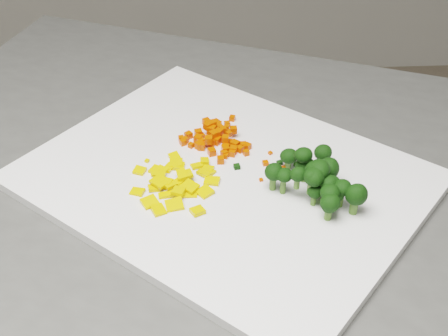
{
  "coord_description": "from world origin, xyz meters",
  "views": [
    {
      "loc": [
        0.34,
        -0.5,
        1.36
      ],
      "look_at": [
        0.37,
        0.08,
        0.92
      ],
      "focal_mm": 50.0,
      "sensor_mm": 36.0,
      "label": 1
    }
  ],
  "objects_px": {
    "cutting_board": "(224,179)",
    "carrot_pile": "(219,131)",
    "pepper_pile": "(175,179)",
    "broccoli_pile": "(316,175)"
  },
  "relations": [
    {
      "from": "cutting_board",
      "to": "carrot_pile",
      "type": "distance_m",
      "value": 0.07
    },
    {
      "from": "pepper_pile",
      "to": "cutting_board",
      "type": "bearing_deg",
      "value": 14.96
    },
    {
      "from": "broccoli_pile",
      "to": "carrot_pile",
      "type": "bearing_deg",
      "value": 132.6
    },
    {
      "from": "cutting_board",
      "to": "broccoli_pile",
      "type": "distance_m",
      "value": 0.11
    },
    {
      "from": "cutting_board",
      "to": "pepper_pile",
      "type": "distance_m",
      "value": 0.06
    },
    {
      "from": "pepper_pile",
      "to": "broccoli_pile",
      "type": "height_order",
      "value": "broccoli_pile"
    },
    {
      "from": "pepper_pile",
      "to": "carrot_pile",
      "type": "bearing_deg",
      "value": 58.08
    },
    {
      "from": "carrot_pile",
      "to": "broccoli_pile",
      "type": "height_order",
      "value": "broccoli_pile"
    },
    {
      "from": "carrot_pile",
      "to": "pepper_pile",
      "type": "distance_m",
      "value": 0.1
    },
    {
      "from": "carrot_pile",
      "to": "broccoli_pile",
      "type": "xyz_separation_m",
      "value": [
        0.1,
        -0.11,
        0.01
      ]
    }
  ]
}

